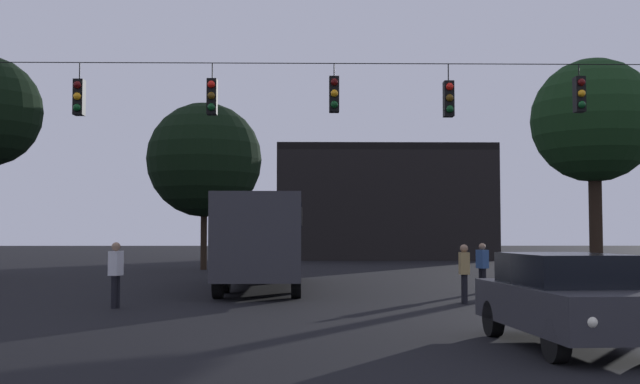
# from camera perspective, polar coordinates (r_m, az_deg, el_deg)

# --- Properties ---
(ground_plane) EXTENTS (168.00, 168.00, 0.00)m
(ground_plane) POSITION_cam_1_polar(r_m,az_deg,el_deg) (30.01, 0.22, -6.64)
(ground_plane) COLOR black
(ground_plane) RESTS_ON ground
(overhead_signal_span) EXTENTS (19.88, 0.44, 6.89)m
(overhead_signal_span) POSITION_cam_1_polar(r_m,az_deg,el_deg) (20.26, 0.80, 3.33)
(overhead_signal_span) COLOR black
(overhead_signal_span) RESTS_ON ground
(city_bus) EXTENTS (2.64, 11.02, 3.00)m
(city_bus) POSITION_cam_1_polar(r_m,az_deg,el_deg) (26.11, -4.18, -3.07)
(city_bus) COLOR #2D2D33
(city_bus) RESTS_ON ground
(car_near_right) EXTENTS (2.11, 4.44, 1.52)m
(car_near_right) POSITION_cam_1_polar(r_m,az_deg,el_deg) (13.22, 17.94, -7.55)
(car_near_right) COLOR #2D2D33
(car_near_right) RESTS_ON ground
(pedestrian_crossing_left) EXTENTS (0.36, 0.43, 1.55)m
(pedestrian_crossing_left) POSITION_cam_1_polar(r_m,az_deg,el_deg) (24.41, 12.02, -5.36)
(pedestrian_crossing_left) COLOR black
(pedestrian_crossing_left) RESTS_ON ground
(pedestrian_crossing_center) EXTENTS (0.25, 0.37, 1.56)m
(pedestrian_crossing_center) POSITION_cam_1_polar(r_m,az_deg,el_deg) (20.59, 10.71, -5.78)
(pedestrian_crossing_center) COLOR black
(pedestrian_crossing_center) RESTS_ON ground
(pedestrian_crossing_right) EXTENTS (0.32, 0.41, 1.63)m
(pedestrian_crossing_right) POSITION_cam_1_polar(r_m,az_deg,el_deg) (19.73, -15.00, -5.71)
(pedestrian_crossing_right) COLOR black
(pedestrian_crossing_right) RESTS_ON ground
(corner_building) EXTENTS (15.18, 8.24, 8.05)m
(corner_building) POSITION_cam_1_polar(r_m,az_deg,el_deg) (55.93, 4.71, -0.87)
(corner_building) COLOR black
(corner_building) RESTS_ON ground
(tree_left_silhouette) EXTENTS (5.88, 5.88, 8.57)m
(tree_left_silhouette) POSITION_cam_1_polar(r_m,az_deg,el_deg) (39.72, -8.62, 2.38)
(tree_left_silhouette) COLOR black
(tree_left_silhouette) RESTS_ON ground
(tree_right_far) EXTENTS (5.25, 5.25, 9.28)m
(tree_right_far) POSITION_cam_1_polar(r_m,az_deg,el_deg) (34.54, 19.76, 4.99)
(tree_right_far) COLOR black
(tree_right_far) RESTS_ON ground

